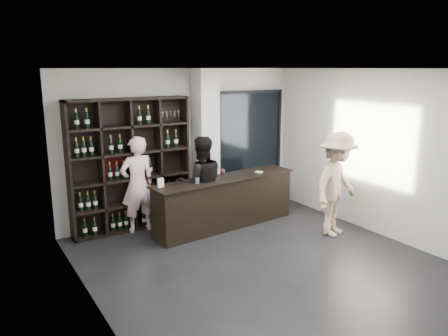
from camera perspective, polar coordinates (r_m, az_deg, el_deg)
floor at (r=6.77m, az=5.63°, el=-12.63°), size 5.00×5.50×0.01m
wine_shelf at (r=8.01m, az=-12.09°, el=0.36°), size 2.20×0.35×2.40m
structural_column at (r=8.49m, az=-2.38°, el=3.06°), size 0.40×0.40×2.90m
glass_panel at (r=9.31m, az=3.41°, el=3.62°), size 1.60×0.08×2.10m
tasting_counter at (r=8.12m, az=0.19°, el=-4.48°), size 2.89×0.61×0.95m
taster_pink at (r=7.96m, az=-11.23°, el=-2.12°), size 0.66×0.45×1.75m
taster_black at (r=7.87m, az=-2.98°, el=-2.08°), size 0.99×0.87×1.74m
customer at (r=7.87m, az=14.50°, el=-2.09°), size 1.35×1.02×1.84m
wine_glass at (r=7.82m, az=-0.20°, el=-0.72°), size 0.12×0.12×0.22m
spit_cup at (r=7.59m, az=-3.53°, el=-1.62°), size 0.10×0.10×0.11m
napkin_stack at (r=8.39m, az=4.57°, el=-0.53°), size 0.14×0.14×0.02m
card_stand at (r=7.40m, az=-8.29°, el=-1.92°), size 0.11×0.06×0.15m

